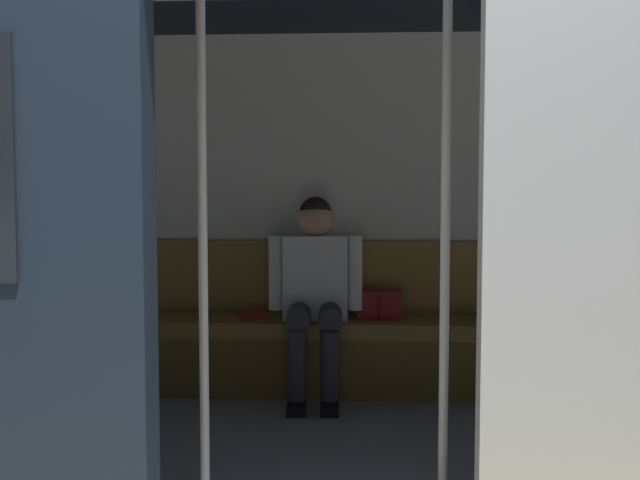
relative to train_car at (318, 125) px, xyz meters
name	(u,v)px	position (x,y,z in m)	size (l,w,h in m)	color
train_car	(318,125)	(0.00, 0.00, 0.00)	(6.40, 2.84, 2.29)	silver
bench_seat	(343,337)	(-0.07, -1.07, -1.18)	(2.59, 0.44, 0.45)	olive
person_seated	(315,284)	(0.09, -1.02, -0.86)	(0.55, 0.68, 1.17)	silver
handbag	(379,304)	(-0.29, -1.15, -0.99)	(0.26, 0.15, 0.17)	maroon
book	(251,315)	(0.48, -1.13, -1.06)	(0.15, 0.22, 0.03)	#B22D2D
grab_pole_door	(203,235)	(0.38, 0.74, -0.45)	(0.04, 0.04, 2.15)	silver
grab_pole_far	(445,235)	(-0.52, 0.72, -0.45)	(0.04, 0.04, 2.15)	silver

